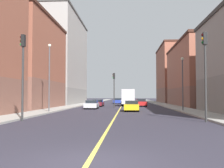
{
  "coord_description": "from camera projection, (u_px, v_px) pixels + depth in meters",
  "views": [
    {
      "loc": [
        1.11,
        -7.74,
        1.88
      ],
      "look_at": [
        -0.84,
        26.45,
        3.37
      ],
      "focal_mm": 43.74,
      "sensor_mm": 36.0,
      "label": 1
    }
  ],
  "objects": [
    {
      "name": "ground_plane",
      "position": [
        88.0,
        162.0,
        7.71
      ],
      "size": [
        400.0,
        400.0,
        0.0
      ],
      "primitive_type": "plane",
      "color": "#2E2B37",
      "rests_on": "ground"
    },
    {
      "name": "sidewalk_left",
      "position": [
        164.0,
        105.0,
        56.1
      ],
      "size": [
        2.88,
        168.0,
        0.15
      ],
      "primitive_type": "cube",
      "color": "#9E9B93",
      "rests_on": "ground"
    },
    {
      "name": "sidewalk_right",
      "position": [
        81.0,
        104.0,
        57.07
      ],
      "size": [
        2.88,
        168.0,
        0.15
      ],
      "primitive_type": "cube",
      "color": "#9E9B93",
      "rests_on": "ground"
    },
    {
      "name": "lane_center_stripe",
      "position": [
        122.0,
        105.0,
        56.58
      ],
      "size": [
        0.16,
        154.0,
        0.01
      ],
      "primitive_type": "cube",
      "color": "#E5D14C",
      "rests_on": "ground"
    },
    {
      "name": "building_left_mid",
      "position": [
        202.0,
        75.0,
        49.89
      ],
      "size": [
        9.91,
        22.35,
        11.5
      ],
      "color": "brown",
      "rests_on": "ground"
    },
    {
      "name": "building_left_far",
      "position": [
        178.0,
        75.0,
        74.49
      ],
      "size": [
        9.91,
        20.0,
        15.35
      ],
      "color": "brown",
      "rests_on": "ground"
    },
    {
      "name": "building_right_midblock",
      "position": [
        21.0,
        63.0,
        40.68
      ],
      "size": [
        9.91,
        17.55,
        13.49
      ],
      "color": "brown",
      "rests_on": "ground"
    },
    {
      "name": "building_right_distant",
      "position": [
        58.0,
        60.0,
        62.85
      ],
      "size": [
        9.91,
        24.49,
        20.06
      ],
      "color": "gray",
      "rests_on": "ground"
    },
    {
      "name": "traffic_light_left_near",
      "position": [
        205.0,
        64.0,
        19.67
      ],
      "size": [
        0.4,
        0.32,
        6.49
      ],
      "color": "#2D2D2D",
      "rests_on": "ground"
    },
    {
      "name": "traffic_light_right_near",
      "position": [
        23.0,
        65.0,
        20.44
      ],
      "size": [
        0.4,
        0.32,
        6.49
      ],
      "color": "#2D2D2D",
      "rests_on": "ground"
    },
    {
      "name": "traffic_light_median_far",
      "position": [
        114.0,
        85.0,
        42.32
      ],
      "size": [
        0.4,
        0.32,
        5.43
      ],
      "color": "#2D2D2D",
      "rests_on": "ground"
    },
    {
      "name": "street_lamp_left_near",
      "position": [
        183.0,
        78.0,
        32.75
      ],
      "size": [
        0.36,
        0.36,
        6.39
      ],
      "color": "#4C4C51",
      "rests_on": "ground"
    },
    {
      "name": "street_lamp_right_near",
      "position": [
        49.0,
        71.0,
        30.82
      ],
      "size": [
        0.36,
        0.36,
        7.63
      ],
      "color": "#4C4C51",
      "rests_on": "ground"
    },
    {
      "name": "car_yellow",
      "position": [
        132.0,
        106.0,
        33.34
      ],
      "size": [
        1.88,
        4.23,
        1.3
      ],
      "color": "gold",
      "rests_on": "ground"
    },
    {
      "name": "car_maroon",
      "position": [
        98.0,
        103.0,
        48.2
      ],
      "size": [
        1.95,
        4.58,
        1.21
      ],
      "color": "maroon",
      "rests_on": "ground"
    },
    {
      "name": "car_white",
      "position": [
        118.0,
        101.0,
        73.08
      ],
      "size": [
        1.92,
        4.14,
        1.24
      ],
      "color": "white",
      "rests_on": "ground"
    },
    {
      "name": "car_red",
      "position": [
        141.0,
        103.0,
        48.65
      ],
      "size": [
        1.89,
        4.43,
        1.35
      ],
      "color": "red",
      "rests_on": "ground"
    },
    {
      "name": "car_silver",
      "position": [
        92.0,
        105.0,
        39.25
      ],
      "size": [
        1.89,
        4.08,
        1.24
      ],
      "color": "silver",
      "rests_on": "ground"
    },
    {
      "name": "car_blue",
      "position": [
        117.0,
        101.0,
        64.54
      ],
      "size": [
        1.96,
        4.07,
        1.32
      ],
      "color": "#23389E",
      "rests_on": "ground"
    },
    {
      "name": "box_truck",
      "position": [
        128.0,
        97.0,
        50.57
      ],
      "size": [
        2.4,
        6.75,
        3.05
      ],
      "color": "maroon",
      "rests_on": "ground"
    }
  ]
}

